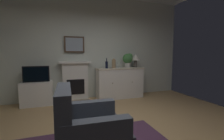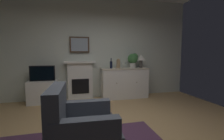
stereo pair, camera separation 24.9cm
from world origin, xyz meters
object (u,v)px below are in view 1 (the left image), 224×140
Objects in this scene: fireplace_unit at (75,81)px; tv_cabinet at (37,93)px; table_lamp at (136,58)px; vase_decorative at (114,63)px; sideboard_cabinet at (120,83)px; wine_bottle at (107,65)px; tv_set at (36,74)px; wine_glass_left at (118,64)px; potted_plant_small at (128,59)px; armchair at (87,130)px; framed_picture at (74,45)px; wine_glass_center at (121,64)px.

fireplace_unit is 1.47× the size of tv_cabinet.
vase_decorative is at bearing -176.05° from table_lamp.
vase_decorative is (-0.21, -0.05, 0.59)m from sideboard_cabinet.
wine_bottle is 0.21m from vase_decorative.
tv_set is at bearing -179.83° from table_lamp.
table_lamp is at bearing -0.26° from wine_glass_left.
wine_bottle is 0.34m from wine_glass_left.
vase_decorative reaches higher than tv_set.
potted_plant_small is (1.57, -0.13, 0.61)m from fireplace_unit.
tv_cabinet is at bearing 108.76° from armchair.
armchair is (-1.40, -2.50, -0.07)m from sideboard_cabinet.
framed_picture is 1.28× the size of potted_plant_small.
table_lamp is 0.50m from wine_glass_center.
fireplace_unit is 1.21m from vase_decorative.
wine_glass_left is (1.22, -0.17, 0.47)m from fireplace_unit.
tv_set is (-2.78, -0.01, -0.37)m from table_lamp.
fireplace_unit is at bearing -90.00° from framed_picture.
armchair is (-1.69, -2.55, -0.77)m from potted_plant_small.
tv_set is at bearing -179.71° from wine_glass_left.
potted_plant_small is (0.28, 0.05, 0.70)m from sideboard_cabinet.
wine_bottle is 0.71m from potted_plant_small.
wine_glass_center is (1.33, -0.24, -0.55)m from framed_picture.
wine_glass_center reaches higher than tv_set.
fireplace_unit reaches higher than sideboard_cabinet.
sideboard_cabinet is at bearing 1.79° from wine_bottle.
wine_glass_center is (1.33, -0.19, 0.47)m from fireplace_unit.
wine_bottle is 0.45m from wine_glass_center.
framed_picture is at bearing 169.75° from wine_glass_left.
wine_bottle is 0.67× the size of potted_plant_small.
armchair is at bearing -120.19° from wine_glass_center.
armchair is at bearing -92.53° from framed_picture.
framed_picture reaches higher than vase_decorative.
wine_glass_left is 0.11m from wine_glass_center.
framed_picture is 1.63m from potted_plant_small.
wine_bottle reaches higher than tv_cabinet.
tv_cabinet is (-0.97, -0.21, -1.27)m from framed_picture.
wine_bottle is (-0.41, -0.01, 0.55)m from sideboard_cabinet.
tv_cabinet is at bearing 179.14° from wine_bottle.
wine_glass_left is at bearing 0.29° from tv_set.
sideboard_cabinet is at bearing -170.89° from potted_plant_small.
potted_plant_small is (1.57, -0.18, -0.42)m from framed_picture.
vase_decorative reaches higher than wine_glass_left.
sideboard_cabinet is 3.25× the size of potted_plant_small.
fireplace_unit is at bearing 172.14° from sideboard_cabinet.
potted_plant_small is (0.24, 0.06, 0.13)m from wine_glass_center.
framed_picture is 1.38× the size of table_lamp.
tv_cabinet is (-1.85, 0.03, -0.70)m from wine_bottle.
sideboard_cabinet is at bearing -180.00° from table_lamp.
fireplace_unit is 2.69m from armchair.
framed_picture reaches higher than wine_glass_center.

